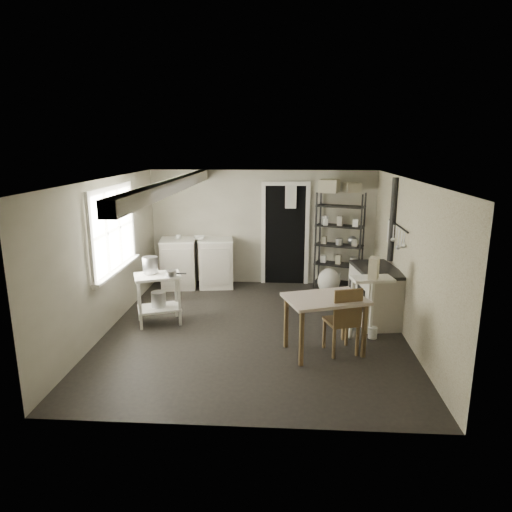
# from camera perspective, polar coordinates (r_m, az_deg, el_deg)

# --- Properties ---
(floor) EXTENTS (5.00, 5.00, 0.00)m
(floor) POSITION_cam_1_polar(r_m,az_deg,el_deg) (7.15, -0.15, -9.18)
(floor) COLOR black
(floor) RESTS_ON ground
(ceiling) EXTENTS (5.00, 5.00, 0.00)m
(ceiling) POSITION_cam_1_polar(r_m,az_deg,el_deg) (6.60, -0.17, 9.55)
(ceiling) COLOR silver
(ceiling) RESTS_ON wall_back
(wall_back) EXTENTS (4.50, 0.02, 2.30)m
(wall_back) POSITION_cam_1_polar(r_m,az_deg,el_deg) (9.22, 0.87, 3.56)
(wall_back) COLOR #B6B09B
(wall_back) RESTS_ON ground
(wall_front) EXTENTS (4.50, 0.02, 2.30)m
(wall_front) POSITION_cam_1_polar(r_m,az_deg,el_deg) (4.40, -2.33, -8.06)
(wall_front) COLOR #B6B09B
(wall_front) RESTS_ON ground
(wall_left) EXTENTS (0.02, 5.00, 2.30)m
(wall_left) POSITION_cam_1_polar(r_m,az_deg,el_deg) (7.28, -18.13, 0.09)
(wall_left) COLOR #B6B09B
(wall_left) RESTS_ON ground
(wall_right) EXTENTS (0.02, 5.00, 2.30)m
(wall_right) POSITION_cam_1_polar(r_m,az_deg,el_deg) (7.01, 18.53, -0.46)
(wall_right) COLOR #B6B09B
(wall_right) RESTS_ON ground
(window) EXTENTS (0.12, 1.76, 1.28)m
(window) POSITION_cam_1_polar(r_m,az_deg,el_deg) (7.38, -17.55, 3.09)
(window) COLOR white
(window) RESTS_ON wall_left
(doorway) EXTENTS (0.96, 0.10, 2.08)m
(doorway) POSITION_cam_1_polar(r_m,az_deg,el_deg) (9.21, 3.65, 2.57)
(doorway) COLOR white
(doorway) RESTS_ON ground
(ceiling_beam) EXTENTS (0.18, 5.00, 0.18)m
(ceiling_beam) POSITION_cam_1_polar(r_m,az_deg,el_deg) (6.79, -10.44, 8.60)
(ceiling_beam) COLOR white
(ceiling_beam) RESTS_ON ceiling
(wallpaper_panel) EXTENTS (0.01, 5.00, 2.30)m
(wallpaper_panel) POSITION_cam_1_polar(r_m,az_deg,el_deg) (7.00, 18.45, -0.46)
(wallpaper_panel) COLOR beige
(wallpaper_panel) RESTS_ON wall_right
(utensil_rail) EXTENTS (0.06, 1.20, 0.44)m
(utensil_rail) POSITION_cam_1_polar(r_m,az_deg,el_deg) (7.48, 17.18, 3.64)
(utensil_rail) COLOR silver
(utensil_rail) RESTS_ON wall_right
(prep_table) EXTENTS (0.83, 0.72, 0.80)m
(prep_table) POSITION_cam_1_polar(r_m,az_deg,el_deg) (7.43, -12.06, -5.28)
(prep_table) COLOR white
(prep_table) RESTS_ON ground
(stockpot) EXTENTS (0.24, 0.24, 0.26)m
(stockpot) POSITION_cam_1_polar(r_m,az_deg,el_deg) (7.38, -13.08, -1.08)
(stockpot) COLOR silver
(stockpot) RESTS_ON prep_table
(saucepan) EXTENTS (0.18, 0.18, 0.09)m
(saucepan) POSITION_cam_1_polar(r_m,az_deg,el_deg) (7.17, -10.57, -2.14)
(saucepan) COLOR silver
(saucepan) RESTS_ON prep_table
(bucket) EXTENTS (0.26, 0.26, 0.25)m
(bucket) POSITION_cam_1_polar(r_m,az_deg,el_deg) (7.46, -12.08, -5.33)
(bucket) COLOR silver
(bucket) RESTS_ON prep_table
(base_cabinets) EXTENTS (1.56, 0.84, 0.98)m
(base_cabinets) POSITION_cam_1_polar(r_m,az_deg,el_deg) (9.18, -7.35, -1.02)
(base_cabinets) COLOR beige
(base_cabinets) RESTS_ON ground
(mixing_bowl) EXTENTS (0.34, 0.34, 0.07)m
(mixing_bowl) POSITION_cam_1_polar(r_m,az_deg,el_deg) (9.03, -7.10, 1.99)
(mixing_bowl) COLOR white
(mixing_bowl) RESTS_ON base_cabinets
(counter_cup) EXTENTS (0.14, 0.14, 0.09)m
(counter_cup) POSITION_cam_1_polar(r_m,az_deg,el_deg) (9.08, -9.67, 2.00)
(counter_cup) COLOR white
(counter_cup) RESTS_ON base_cabinets
(shelf_rack) EXTENTS (0.97, 0.63, 1.90)m
(shelf_rack) POSITION_cam_1_polar(r_m,az_deg,el_deg) (8.97, 10.35, 1.74)
(shelf_rack) COLOR black
(shelf_rack) RESTS_ON ground
(shelf_jar) EXTENTS (0.09, 0.09, 0.19)m
(shelf_jar) POSITION_cam_1_polar(r_m,az_deg,el_deg) (8.87, 8.69, 4.43)
(shelf_jar) COLOR white
(shelf_jar) RESTS_ON shelf_rack
(storage_box_a) EXTENTS (0.43, 0.41, 0.24)m
(storage_box_a) POSITION_cam_1_polar(r_m,az_deg,el_deg) (8.82, 9.12, 8.56)
(storage_box_a) COLOR beige
(storage_box_a) RESTS_ON shelf_rack
(storage_box_b) EXTENTS (0.34, 0.33, 0.18)m
(storage_box_b) POSITION_cam_1_polar(r_m,az_deg,el_deg) (8.90, 11.90, 8.35)
(storage_box_b) COLOR beige
(storage_box_b) RESTS_ON shelf_rack
(stove) EXTENTS (0.76, 1.19, 0.88)m
(stove) POSITION_cam_1_polar(r_m,az_deg,el_deg) (7.61, 14.74, -4.65)
(stove) COLOR beige
(stove) RESTS_ON ground
(stovepipe) EXTENTS (0.13, 0.13, 1.34)m
(stovepipe) POSITION_cam_1_polar(r_m,az_deg,el_deg) (7.78, 16.76, 4.34)
(stovepipe) COLOR black
(stovepipe) RESTS_ON stove
(side_ledge) EXTENTS (0.65, 0.42, 0.93)m
(side_ledge) POSITION_cam_1_polar(r_m,az_deg,el_deg) (6.93, 14.08, -6.55)
(side_ledge) COLOR white
(side_ledge) RESTS_ON ground
(oats_box) EXTENTS (0.19, 0.23, 0.31)m
(oats_box) POSITION_cam_1_polar(r_m,az_deg,el_deg) (6.70, 14.48, -2.05)
(oats_box) COLOR beige
(oats_box) RESTS_ON side_ledge
(work_table) EXTENTS (1.22, 1.03, 0.79)m
(work_table) POSITION_cam_1_polar(r_m,az_deg,el_deg) (6.35, 8.53, -8.65)
(work_table) COLOR beige
(work_table) RESTS_ON ground
(table_cup) EXTENTS (0.11, 0.11, 0.10)m
(table_cup) POSITION_cam_1_polar(r_m,az_deg,el_deg) (6.12, 10.84, -5.33)
(table_cup) COLOR white
(table_cup) RESTS_ON work_table
(chair) EXTENTS (0.50, 0.52, 0.96)m
(chair) POSITION_cam_1_polar(r_m,az_deg,el_deg) (6.35, 10.62, -7.72)
(chair) COLOR brown
(chair) RESTS_ON ground
(flour_sack) EXTENTS (0.51, 0.47, 0.51)m
(flour_sack) POSITION_cam_1_polar(r_m,az_deg,el_deg) (8.79, 9.08, -3.24)
(flour_sack) COLOR silver
(flour_sack) RESTS_ON ground
(floor_crock) EXTENTS (0.18, 0.18, 0.17)m
(floor_crock) POSITION_cam_1_polar(r_m,az_deg,el_deg) (7.04, 14.38, -9.33)
(floor_crock) COLOR white
(floor_crock) RESTS_ON ground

